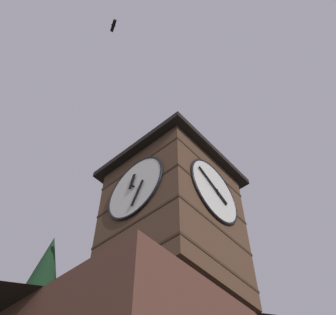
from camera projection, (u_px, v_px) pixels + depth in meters
The scene contains 3 objects.
clock_tower at pixel (172, 214), 16.35m from camera, with size 4.78×4.78×9.50m.
flying_bird_high at pixel (113, 25), 21.10m from camera, with size 0.46×0.68×0.14m.
flying_bird_low at pixel (192, 179), 25.30m from camera, with size 0.69×0.41×0.14m.
Camera 1 is at (8.56, 5.37, 1.42)m, focal length 44.57 mm.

